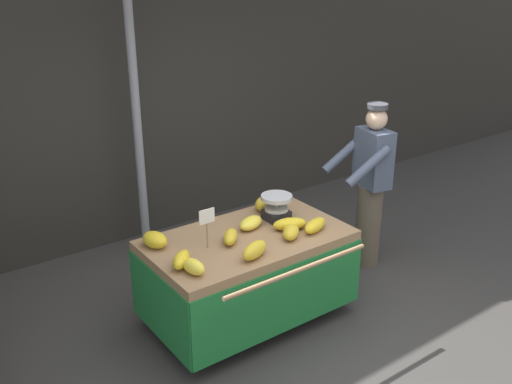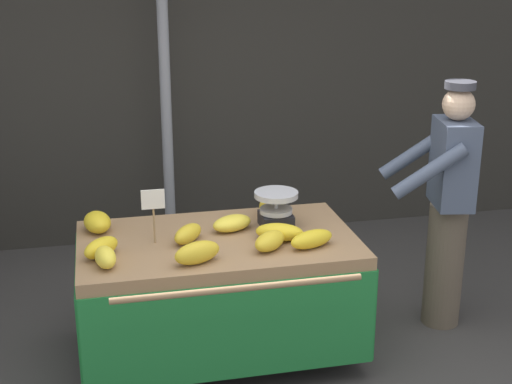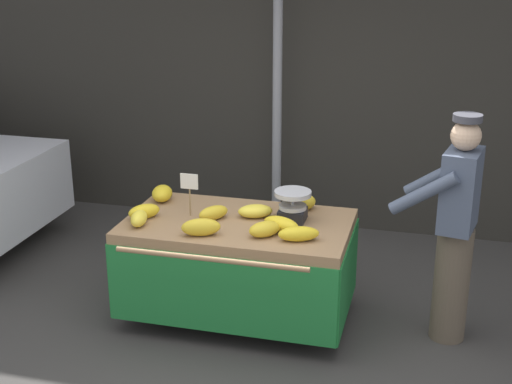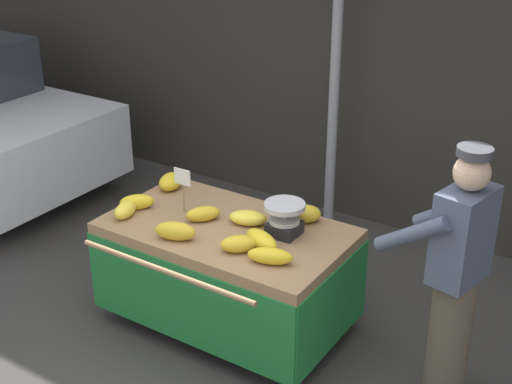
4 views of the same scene
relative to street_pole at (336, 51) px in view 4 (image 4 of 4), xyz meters
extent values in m
plane|color=#383533|center=(0.34, -2.43, -1.67)|extent=(60.00, 60.00, 0.00)
cylinder|color=gray|center=(0.00, 0.00, 0.00)|extent=(0.09, 0.09, 3.35)
cube|color=#93704C|center=(0.11, -1.81, -0.89)|extent=(1.70, 0.99, 0.08)
cylinder|color=black|center=(-0.66, -1.81, -1.32)|extent=(0.05, 0.72, 0.72)
cylinder|color=#B7B7BC|center=(-0.69, -1.81, -1.32)|extent=(0.01, 0.13, 0.13)
cylinder|color=black|center=(0.89, -1.81, -1.32)|extent=(0.05, 0.72, 0.72)
cylinder|color=#B7B7BC|center=(0.92, -1.81, -1.32)|extent=(0.01, 0.13, 0.13)
cylinder|color=#4C4742|center=(0.11, -1.39, -1.30)|extent=(0.05, 0.05, 0.74)
cube|color=#1E7233|center=(0.11, -2.30, -1.23)|extent=(1.70, 0.02, 0.60)
cube|color=#1E7233|center=(0.11, -1.31, -1.23)|extent=(1.70, 0.02, 0.60)
cube|color=#1E7233|center=(-0.74, -1.81, -1.23)|extent=(0.02, 0.99, 0.60)
cube|color=#1E7233|center=(0.97, -1.81, -1.23)|extent=(0.02, 0.99, 0.60)
cylinder|color=#93704C|center=(0.11, -2.48, -0.87)|extent=(1.36, 0.04, 0.04)
cube|color=black|center=(0.51, -1.69, -0.81)|extent=(0.20, 0.20, 0.09)
cylinder|color=#B7B7BC|center=(0.51, -1.69, -0.71)|extent=(0.02, 0.02, 0.11)
cylinder|color=#B7B7BC|center=(0.51, -1.69, -0.64)|extent=(0.28, 0.28, 0.04)
cylinder|color=#B7B7BC|center=(0.51, -1.69, -0.74)|extent=(0.21, 0.21, 0.03)
cylinder|color=#997A51|center=(-0.27, -1.79, -0.74)|extent=(0.01, 0.01, 0.22)
cube|color=white|center=(-0.27, -1.79, -0.57)|extent=(0.14, 0.01, 0.12)
ellipsoid|color=gold|center=(-0.07, -1.83, -0.80)|extent=(0.24, 0.26, 0.11)
ellipsoid|color=yellow|center=(0.22, -1.70, -0.80)|extent=(0.30, 0.24, 0.10)
ellipsoid|color=gold|center=(0.48, -1.92, -0.80)|extent=(0.32, 0.24, 0.11)
ellipsoid|color=gold|center=(-0.60, -1.53, -0.79)|extent=(0.21, 0.27, 0.13)
ellipsoid|color=gold|center=(0.64, -2.07, -0.80)|extent=(0.32, 0.21, 0.11)
ellipsoid|color=yellow|center=(-0.57, -2.08, -0.80)|extent=(0.15, 0.23, 0.11)
ellipsoid|color=gold|center=(-0.06, -2.15, -0.79)|extent=(0.31, 0.21, 0.13)
ellipsoid|color=gold|center=(0.38, -2.05, -0.80)|extent=(0.27, 0.26, 0.11)
ellipsoid|color=gold|center=(-0.59, -1.94, -0.80)|extent=(0.26, 0.25, 0.11)
ellipsoid|color=gold|center=(0.55, -1.45, -0.79)|extent=(0.25, 0.24, 0.13)
cylinder|color=brown|center=(1.72, -1.70, -1.23)|extent=(0.26, 0.26, 0.88)
cube|color=#475166|center=(1.72, -1.70, -0.50)|extent=(0.30, 0.42, 0.58)
sphere|color=#DBB28E|center=(1.72, -1.70, -0.11)|extent=(0.21, 0.21, 0.21)
cylinder|color=#3F3F47|center=(1.72, -1.70, 0.02)|extent=(0.20, 0.20, 0.05)
cylinder|color=#475166|center=(1.47, -1.86, -0.49)|extent=(0.49, 0.18, 0.37)
cylinder|color=#475166|center=(1.55, -1.45, -0.49)|extent=(0.49, 0.18, 0.37)
cylinder|color=black|center=(-2.79, -0.48, -1.37)|extent=(0.60, 0.18, 0.60)
camera|label=1|loc=(-2.38, -5.35, 1.28)|focal=40.15mm
camera|label=2|loc=(-0.56, -5.92, 0.85)|focal=51.20mm
camera|label=3|loc=(1.51, -6.64, 1.13)|focal=50.04mm
camera|label=4|loc=(2.68, -5.38, 1.45)|focal=49.88mm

